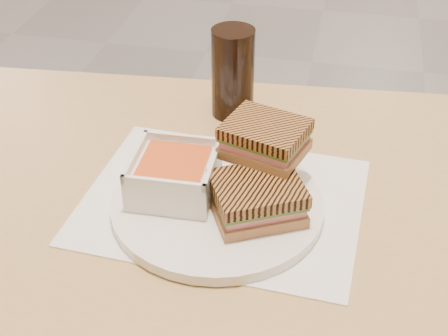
% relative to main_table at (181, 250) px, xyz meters
% --- Properties ---
extents(main_table, '(1.25, 0.79, 0.75)m').
position_rel_main_table_xyz_m(main_table, '(0.00, 0.00, 0.00)').
color(main_table, tan).
rests_on(main_table, ground).
extents(tray_liner, '(0.41, 0.33, 0.00)m').
position_rel_main_table_xyz_m(tray_liner, '(0.07, -0.01, 0.12)').
color(tray_liner, white).
rests_on(tray_liner, main_table).
extents(plate, '(0.30, 0.30, 0.02)m').
position_rel_main_table_xyz_m(plate, '(0.07, -0.03, 0.12)').
color(plate, white).
rests_on(plate, tray_liner).
extents(soup_bowl, '(0.12, 0.12, 0.06)m').
position_rel_main_table_xyz_m(soup_bowl, '(0.00, -0.02, 0.16)').
color(soup_bowl, white).
rests_on(soup_bowl, plate).
extents(panini_lower, '(0.15, 0.14, 0.05)m').
position_rel_main_table_xyz_m(panini_lower, '(0.12, -0.04, 0.16)').
color(panini_lower, '#9C6E44').
rests_on(panini_lower, plate).
extents(panini_upper, '(0.13, 0.12, 0.05)m').
position_rel_main_table_xyz_m(panini_upper, '(0.12, 0.03, 0.21)').
color(panini_upper, '#9C6E44').
rests_on(panini_upper, panini_lower).
extents(cola_glass, '(0.07, 0.07, 0.16)m').
position_rel_main_table_xyz_m(cola_glass, '(0.03, 0.24, 0.19)').
color(cola_glass, black).
rests_on(cola_glass, main_table).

